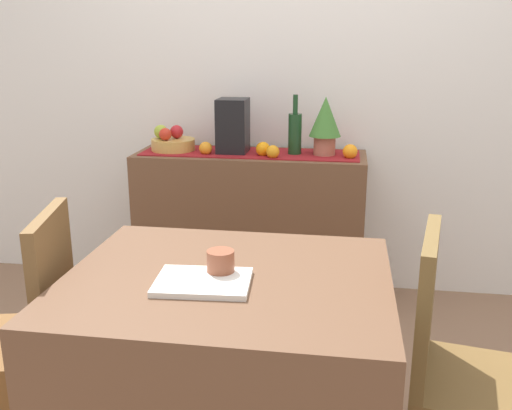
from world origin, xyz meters
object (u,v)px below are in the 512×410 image
coffee_cup (221,264)px  coffee_maker (233,126)px  fruit_bowl (173,145)px  open_book (203,282)px  sideboard_console (250,226)px  wine_bottle (295,133)px  potted_plant (325,122)px  chair_near_window (16,386)px  dining_table (229,380)px

coffee_cup → coffee_maker: bearing=99.6°
fruit_bowl → open_book: 1.62m
sideboard_console → wine_bottle: 0.59m
wine_bottle → coffee_maker: wine_bottle is taller
potted_plant → coffee_maker: bearing=180.0°
sideboard_console → fruit_bowl: fruit_bowl is taller
chair_near_window → fruit_bowl: bearing=83.4°
wine_bottle → dining_table: 1.56m
coffee_maker → open_book: bearing=-82.3°
coffee_maker → potted_plant: potted_plant is taller
coffee_cup → potted_plant: bearing=80.2°
sideboard_console → open_book: 1.56m
coffee_maker → dining_table: bearing=-79.7°
fruit_bowl → open_book: bearing=-70.3°
coffee_maker → dining_table: size_ratio=0.29×
potted_plant → open_book: 1.57m
wine_bottle → dining_table: wine_bottle is taller
coffee_maker → open_book: (0.21, -1.52, -0.24)m
wine_bottle → open_book: 1.54m
fruit_bowl → dining_table: bearing=-67.3°
wine_bottle → open_book: (-0.13, -1.52, -0.21)m
potted_plant → chair_near_window: 1.91m
wine_bottle → open_book: size_ratio=1.14×
coffee_maker → dining_table: coffee_maker is taller
fruit_bowl → open_book: (0.54, -1.52, -0.13)m
sideboard_console → dining_table: 1.45m
fruit_bowl → coffee_cup: bearing=-68.1°
dining_table → potted_plant: bearing=80.8°
open_book → potted_plant: bearing=75.1°
coffee_cup → chair_near_window: size_ratio=0.09×
open_book → coffee_cup: 0.09m
wine_bottle → chair_near_window: bearing=-120.3°
dining_table → coffee_cup: 0.41m
potted_plant → open_book: potted_plant is taller
potted_plant → sideboard_console: bearing=180.0°
open_book → coffee_cup: size_ratio=3.29×
potted_plant → coffee_cup: size_ratio=3.69×
open_book → wine_bottle: bearing=81.0°
open_book → sideboard_console: bearing=90.1°
potted_plant → coffee_cup: potted_plant is taller
sideboard_console → coffee_maker: coffee_maker is taller
wine_bottle → coffee_maker: size_ratio=1.09×
wine_bottle → coffee_cup: bearing=-93.6°
wine_bottle → dining_table: (-0.07, -1.44, -0.59)m
open_book → chair_near_window: (-0.71, 0.08, -0.48)m
fruit_bowl → wine_bottle: size_ratio=0.75×
chair_near_window → open_book: bearing=-6.7°
sideboard_console → wine_bottle: (0.24, 0.00, 0.54)m
sideboard_console → open_book: (0.11, -1.52, 0.33)m
dining_table → fruit_bowl: bearing=112.7°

